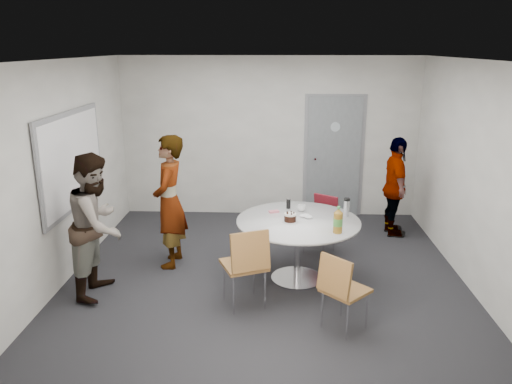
{
  "coord_description": "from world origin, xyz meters",
  "views": [
    {
      "loc": [
        0.12,
        -5.87,
        2.86
      ],
      "look_at": [
        -0.13,
        0.25,
        1.05
      ],
      "focal_mm": 35.0,
      "sensor_mm": 36.0,
      "label": 1
    }
  ],
  "objects_px": {
    "door": "(334,157)",
    "whiteboard": "(73,161)",
    "person_right": "(395,187)",
    "person_left": "(97,225)",
    "chair_far": "(322,218)",
    "person_main": "(170,202)",
    "table": "(300,229)",
    "chair_near_right": "(341,285)",
    "chair_near_left": "(247,260)"
  },
  "relations": [
    {
      "from": "person_main",
      "to": "chair_far",
      "type": "bearing_deg",
      "value": 106.14
    },
    {
      "from": "door",
      "to": "person_left",
      "type": "xyz_separation_m",
      "value": [
        -3.05,
        -2.99,
        -0.17
      ]
    },
    {
      "from": "person_left",
      "to": "door",
      "type": "bearing_deg",
      "value": -43.04
    },
    {
      "from": "person_right",
      "to": "door",
      "type": "bearing_deg",
      "value": 41.72
    },
    {
      "from": "door",
      "to": "whiteboard",
      "type": "distance_m",
      "value": 4.25
    },
    {
      "from": "table",
      "to": "person_right",
      "type": "bearing_deg",
      "value": 47.11
    },
    {
      "from": "chair_far",
      "to": "whiteboard",
      "type": "bearing_deg",
      "value": 44.69
    },
    {
      "from": "person_right",
      "to": "person_left",
      "type": "bearing_deg",
      "value": 117.18
    },
    {
      "from": "table",
      "to": "person_left",
      "type": "bearing_deg",
      "value": -170.12
    },
    {
      "from": "table",
      "to": "chair_far",
      "type": "height_order",
      "value": "table"
    },
    {
      "from": "whiteboard",
      "to": "chair_far",
      "type": "height_order",
      "value": "whiteboard"
    },
    {
      "from": "chair_far",
      "to": "person_main",
      "type": "xyz_separation_m",
      "value": [
        -2.06,
        -0.55,
        0.39
      ]
    },
    {
      "from": "door",
      "to": "chair_near_right",
      "type": "distance_m",
      "value": 3.79
    },
    {
      "from": "table",
      "to": "chair_near_left",
      "type": "relative_size",
      "value": 1.59
    },
    {
      "from": "whiteboard",
      "to": "table",
      "type": "xyz_separation_m",
      "value": [
        2.89,
        -0.29,
        -0.77
      ]
    },
    {
      "from": "chair_far",
      "to": "person_right",
      "type": "height_order",
      "value": "person_right"
    },
    {
      "from": "chair_near_left",
      "to": "chair_near_right",
      "type": "distance_m",
      "value": 1.07
    },
    {
      "from": "door",
      "to": "chair_far",
      "type": "bearing_deg",
      "value": -100.8
    },
    {
      "from": "door",
      "to": "person_right",
      "type": "xyz_separation_m",
      "value": [
        0.85,
        -0.93,
        -0.25
      ]
    },
    {
      "from": "person_right",
      "to": "table",
      "type": "bearing_deg",
      "value": 136.54
    },
    {
      "from": "door",
      "to": "table",
      "type": "xyz_separation_m",
      "value": [
        -0.67,
        -2.57,
        -0.34
      ]
    },
    {
      "from": "table",
      "to": "chair_far",
      "type": "distance_m",
      "value": 1.03
    },
    {
      "from": "chair_near_left",
      "to": "chair_near_right",
      "type": "relative_size",
      "value": 1.12
    },
    {
      "from": "whiteboard",
      "to": "chair_far",
      "type": "xyz_separation_m",
      "value": [
        3.25,
        0.66,
        -0.96
      ]
    },
    {
      "from": "person_right",
      "to": "whiteboard",
      "type": "bearing_deg",
      "value": 106.41
    },
    {
      "from": "table",
      "to": "chair_far",
      "type": "relative_size",
      "value": 1.87
    },
    {
      "from": "person_left",
      "to": "chair_near_left",
      "type": "bearing_deg",
      "value": -98.02
    },
    {
      "from": "table",
      "to": "person_right",
      "type": "xyz_separation_m",
      "value": [
        1.52,
        1.64,
        0.09
      ]
    },
    {
      "from": "chair_near_left",
      "to": "person_right",
      "type": "bearing_deg",
      "value": 25.13
    },
    {
      "from": "chair_near_right",
      "to": "chair_far",
      "type": "xyz_separation_m",
      "value": [
        -0.0,
        2.12,
        -0.02
      ]
    },
    {
      "from": "chair_near_right",
      "to": "person_right",
      "type": "relative_size",
      "value": 0.55
    },
    {
      "from": "whiteboard",
      "to": "chair_near_left",
      "type": "bearing_deg",
      "value": -24.46
    },
    {
      "from": "whiteboard",
      "to": "person_main",
      "type": "xyz_separation_m",
      "value": [
        1.19,
        0.11,
        -0.57
      ]
    },
    {
      "from": "whiteboard",
      "to": "person_right",
      "type": "distance_m",
      "value": 4.66
    },
    {
      "from": "whiteboard",
      "to": "chair_near_left",
      "type": "distance_m",
      "value": 2.64
    },
    {
      "from": "chair_near_left",
      "to": "chair_far",
      "type": "bearing_deg",
      "value": 37.03
    },
    {
      "from": "whiteboard",
      "to": "table",
      "type": "distance_m",
      "value": 3.0
    },
    {
      "from": "chair_far",
      "to": "person_right",
      "type": "bearing_deg",
      "value": -116.06
    },
    {
      "from": "whiteboard",
      "to": "person_left",
      "type": "bearing_deg",
      "value": -54.08
    },
    {
      "from": "chair_far",
      "to": "person_left",
      "type": "relative_size",
      "value": 0.48
    },
    {
      "from": "chair_far",
      "to": "person_left",
      "type": "distance_m",
      "value": 3.08
    },
    {
      "from": "table",
      "to": "person_left",
      "type": "relative_size",
      "value": 0.89
    },
    {
      "from": "chair_near_right",
      "to": "person_right",
      "type": "distance_m",
      "value": 3.05
    },
    {
      "from": "table",
      "to": "whiteboard",
      "type": "bearing_deg",
      "value": 174.25
    },
    {
      "from": "table",
      "to": "person_left",
      "type": "height_order",
      "value": "person_left"
    },
    {
      "from": "chair_near_right",
      "to": "table",
      "type": "bearing_deg",
      "value": 152.39
    },
    {
      "from": "door",
      "to": "person_right",
      "type": "distance_m",
      "value": 1.29
    },
    {
      "from": "person_main",
      "to": "person_left",
      "type": "distance_m",
      "value": 1.06
    },
    {
      "from": "chair_near_left",
      "to": "chair_far",
      "type": "distance_m",
      "value": 1.96
    },
    {
      "from": "whiteboard",
      "to": "chair_near_right",
      "type": "bearing_deg",
      "value": -24.19
    }
  ]
}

